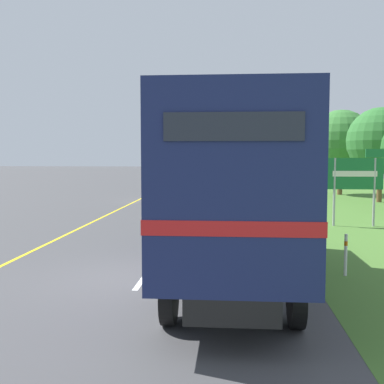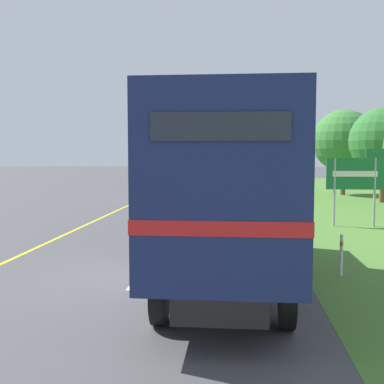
% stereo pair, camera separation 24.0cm
% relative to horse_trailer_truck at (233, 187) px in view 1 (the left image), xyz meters
% --- Properties ---
extents(ground_plane, '(200.00, 200.00, 0.00)m').
position_rel_horse_trailer_truck_xyz_m(ground_plane, '(-1.95, 0.32, -2.06)').
color(ground_plane, '#444447').
extents(edge_line_yellow, '(0.12, 61.71, 0.01)m').
position_rel_horse_trailer_truck_xyz_m(edge_line_yellow, '(-5.65, 15.84, -2.06)').
color(edge_line_yellow, yellow).
rests_on(edge_line_yellow, ground).
extents(centre_dash_near, '(0.12, 2.60, 0.01)m').
position_rel_horse_trailer_truck_xyz_m(centre_dash_near, '(-1.95, 0.62, -2.06)').
color(centre_dash_near, white).
rests_on(centre_dash_near, ground).
extents(centre_dash_mid_a, '(0.12, 2.60, 0.01)m').
position_rel_horse_trailer_truck_xyz_m(centre_dash_mid_a, '(-1.95, 7.22, -2.06)').
color(centre_dash_mid_a, white).
rests_on(centre_dash_mid_a, ground).
extents(centre_dash_mid_b, '(0.12, 2.60, 0.01)m').
position_rel_horse_trailer_truck_xyz_m(centre_dash_mid_b, '(-1.95, 13.82, -2.06)').
color(centre_dash_mid_b, white).
rests_on(centre_dash_mid_b, ground).
extents(centre_dash_far, '(0.12, 2.60, 0.01)m').
position_rel_horse_trailer_truck_xyz_m(centre_dash_far, '(-1.95, 20.42, -2.06)').
color(centre_dash_far, white).
rests_on(centre_dash_far, ground).
extents(centre_dash_farthest, '(0.12, 2.60, 0.01)m').
position_rel_horse_trailer_truck_xyz_m(centre_dash_farthest, '(-1.95, 27.02, -2.06)').
color(centre_dash_farthest, white).
rests_on(centre_dash_farthest, ground).
extents(horse_trailer_truck, '(2.36, 8.65, 3.72)m').
position_rel_horse_trailer_truck_xyz_m(horse_trailer_truck, '(0.00, 0.00, 0.00)').
color(horse_trailer_truck, black).
rests_on(horse_trailer_truck, ground).
extents(lead_car_white, '(1.80, 4.51, 1.98)m').
position_rel_horse_trailer_truck_xyz_m(lead_car_white, '(-4.00, 18.74, -1.07)').
color(lead_car_white, black).
rests_on(lead_car_white, ground).
extents(lead_car_blue_ahead, '(1.80, 4.58, 1.92)m').
position_rel_horse_trailer_truck_xyz_m(lead_car_blue_ahead, '(-0.33, 36.64, -1.09)').
color(lead_car_blue_ahead, black).
rests_on(lead_car_blue_ahead, ground).
extents(highway_sign, '(2.12, 0.09, 2.94)m').
position_rel_horse_trailer_truck_xyz_m(highway_sign, '(4.67, 8.66, -0.15)').
color(highway_sign, '#9E9EA3').
rests_on(highway_sign, ground).
extents(roadside_tree_mid, '(3.83, 3.83, 5.43)m').
position_rel_horse_trailer_truck_xyz_m(roadside_tree_mid, '(8.44, 18.37, 1.45)').
color(roadside_tree_mid, brown).
rests_on(roadside_tree_mid, ground).
extents(roadside_tree_far, '(4.20, 4.20, 5.77)m').
position_rel_horse_trailer_truck_xyz_m(roadside_tree_far, '(7.33, 23.49, 1.60)').
color(roadside_tree_far, brown).
rests_on(roadside_tree_far, ground).
extents(delineator_post, '(0.08, 0.08, 0.95)m').
position_rel_horse_trailer_truck_xyz_m(delineator_post, '(2.55, 0.88, -1.56)').
color(delineator_post, white).
rests_on(delineator_post, ground).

